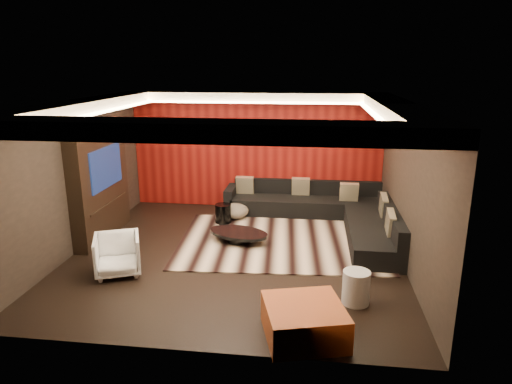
# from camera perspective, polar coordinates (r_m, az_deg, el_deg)

# --- Properties ---
(floor) EXTENTS (6.00, 6.00, 0.02)m
(floor) POSITION_cam_1_polar(r_m,az_deg,el_deg) (8.58, -2.51, -7.84)
(floor) COLOR black
(floor) RESTS_ON ground
(ceiling) EXTENTS (6.00, 6.00, 0.02)m
(ceiling) POSITION_cam_1_polar(r_m,az_deg,el_deg) (7.89, -2.76, 11.27)
(ceiling) COLOR silver
(ceiling) RESTS_ON ground
(wall_back) EXTENTS (6.00, 0.02, 2.80)m
(wall_back) POSITION_cam_1_polar(r_m,az_deg,el_deg) (11.03, 0.02, 5.18)
(wall_back) COLOR black
(wall_back) RESTS_ON ground
(wall_left) EXTENTS (0.02, 6.00, 2.80)m
(wall_left) POSITION_cam_1_polar(r_m,az_deg,el_deg) (9.12, -21.62, 1.81)
(wall_left) COLOR black
(wall_left) RESTS_ON ground
(wall_right) EXTENTS (0.02, 6.00, 2.80)m
(wall_right) POSITION_cam_1_polar(r_m,az_deg,el_deg) (8.18, 18.64, 0.58)
(wall_right) COLOR black
(wall_right) RESTS_ON ground
(red_feature_wall) EXTENTS (5.98, 0.05, 2.78)m
(red_feature_wall) POSITION_cam_1_polar(r_m,az_deg,el_deg) (10.99, -0.00, 5.14)
(red_feature_wall) COLOR #6B0C0A
(red_feature_wall) RESTS_ON ground
(soffit_back) EXTENTS (6.00, 0.60, 0.22)m
(soffit_back) POSITION_cam_1_polar(r_m,az_deg,el_deg) (10.56, -0.19, 11.77)
(soffit_back) COLOR silver
(soffit_back) RESTS_ON ground
(soffit_front) EXTENTS (6.00, 0.60, 0.22)m
(soffit_front) POSITION_cam_1_polar(r_m,az_deg,el_deg) (5.28, -7.81, 7.62)
(soffit_front) COLOR silver
(soffit_front) RESTS_ON ground
(soffit_left) EXTENTS (0.60, 4.80, 0.22)m
(soffit_left) POSITION_cam_1_polar(r_m,az_deg,el_deg) (8.78, -20.67, 9.97)
(soffit_left) COLOR silver
(soffit_left) RESTS_ON ground
(soffit_right) EXTENTS (0.60, 4.80, 0.22)m
(soffit_right) POSITION_cam_1_polar(r_m,az_deg,el_deg) (7.90, 17.23, 9.73)
(soffit_right) COLOR silver
(soffit_right) RESTS_ON ground
(cove_back) EXTENTS (4.80, 0.08, 0.04)m
(cove_back) POSITION_cam_1_polar(r_m,az_deg,el_deg) (10.23, -0.44, 11.13)
(cove_back) COLOR #FFD899
(cove_back) RESTS_ON ground
(cove_front) EXTENTS (4.80, 0.08, 0.04)m
(cove_front) POSITION_cam_1_polar(r_m,az_deg,el_deg) (5.62, -6.89, 7.21)
(cove_front) COLOR #FFD899
(cove_front) RESTS_ON ground
(cove_left) EXTENTS (0.08, 4.80, 0.04)m
(cove_left) POSITION_cam_1_polar(r_m,az_deg,el_deg) (8.63, -18.59, 9.47)
(cove_left) COLOR #FFD899
(cove_left) RESTS_ON ground
(cove_right) EXTENTS (0.08, 4.80, 0.04)m
(cove_right) POSITION_cam_1_polar(r_m,az_deg,el_deg) (7.86, 14.70, 9.23)
(cove_right) COLOR #FFD899
(cove_right) RESTS_ON ground
(tv_surround) EXTENTS (0.30, 2.00, 2.20)m
(tv_surround) POSITION_cam_1_polar(r_m,az_deg,el_deg) (9.63, -18.93, 0.92)
(tv_surround) COLOR black
(tv_surround) RESTS_ON ground
(tv_screen) EXTENTS (0.04, 1.30, 0.80)m
(tv_screen) POSITION_cam_1_polar(r_m,az_deg,el_deg) (9.49, -18.25, 2.94)
(tv_screen) COLOR black
(tv_screen) RESTS_ON ground
(tv_shelf) EXTENTS (0.04, 1.60, 0.04)m
(tv_shelf) POSITION_cam_1_polar(r_m,az_deg,el_deg) (9.67, -17.87, -1.39)
(tv_shelf) COLOR black
(tv_shelf) RESTS_ON ground
(rug) EXTENTS (4.18, 3.24, 0.02)m
(rug) POSITION_cam_1_polar(r_m,az_deg,el_deg) (9.17, 3.11, -6.13)
(rug) COLOR beige
(rug) RESTS_ON floor
(coffee_table) EXTENTS (1.54, 1.54, 0.21)m
(coffee_table) POSITION_cam_1_polar(r_m,az_deg,el_deg) (9.08, -2.19, -5.57)
(coffee_table) COLOR black
(coffee_table) RESTS_ON rug
(drum_stool) EXTENTS (0.43, 0.43, 0.42)m
(drum_stool) POSITION_cam_1_polar(r_m,az_deg,el_deg) (10.12, -4.13, -2.69)
(drum_stool) COLOR black
(drum_stool) RESTS_ON rug
(striped_pouf) EXTENTS (0.80, 0.80, 0.33)m
(striped_pouf) POSITION_cam_1_polar(r_m,az_deg,el_deg) (10.41, -2.62, -2.39)
(striped_pouf) COLOR #C1B295
(striped_pouf) RESTS_ON rug
(white_side_table) EXTENTS (0.50, 0.50, 0.50)m
(white_side_table) POSITION_cam_1_polar(r_m,az_deg,el_deg) (7.01, 12.40, -11.56)
(white_side_table) COLOR silver
(white_side_table) RESTS_ON floor
(orange_ottoman) EXTENTS (1.21, 1.21, 0.44)m
(orange_ottoman) POSITION_cam_1_polar(r_m,az_deg,el_deg) (6.15, 6.04, -15.74)
(orange_ottoman) COLOR #AE5716
(orange_ottoman) RESTS_ON floor
(armchair) EXTENTS (0.96, 0.97, 0.68)m
(armchair) POSITION_cam_1_polar(r_m,az_deg,el_deg) (8.05, -16.93, -7.50)
(armchair) COLOR white
(armchair) RESTS_ON floor
(sectional_sofa) EXTENTS (3.65, 3.50, 0.75)m
(sectional_sofa) POSITION_cam_1_polar(r_m,az_deg,el_deg) (10.13, 8.99, -2.64)
(sectional_sofa) COLOR black
(sectional_sofa) RESTS_ON floor
(throw_pillows) EXTENTS (3.34, 2.75, 0.50)m
(throw_pillows) POSITION_cam_1_polar(r_m,az_deg,el_deg) (10.07, 9.12, -0.62)
(throw_pillows) COLOR beige
(throw_pillows) RESTS_ON sectional_sofa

